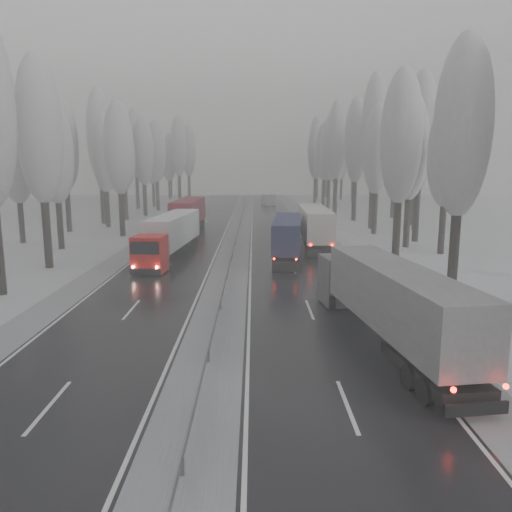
{
  "coord_description": "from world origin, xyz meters",
  "views": [
    {
      "loc": [
        1.96,
        -16.34,
        8.34
      ],
      "look_at": [
        2.12,
        17.69,
        2.2
      ],
      "focal_mm": 35.0,
      "sensor_mm": 36.0,
      "label": 1
    }
  ],
  "objects_px": {
    "box_truck_distant": "(268,200)",
    "truck_red_white": "(171,234)",
    "truck_blue_box": "(287,234)",
    "truck_red_red": "(187,215)",
    "truck_grey_tarp": "(387,297)",
    "truck_cream_box": "(313,224)"
  },
  "relations": [
    {
      "from": "truck_blue_box",
      "to": "truck_cream_box",
      "type": "bearing_deg",
      "value": 67.7
    },
    {
      "from": "truck_blue_box",
      "to": "truck_cream_box",
      "type": "distance_m",
      "value": 6.75
    },
    {
      "from": "box_truck_distant",
      "to": "truck_red_red",
      "type": "relative_size",
      "value": 0.41
    },
    {
      "from": "truck_red_red",
      "to": "box_truck_distant",
      "type": "bearing_deg",
      "value": 77.32
    },
    {
      "from": "box_truck_distant",
      "to": "truck_red_white",
      "type": "relative_size",
      "value": 0.44
    },
    {
      "from": "truck_blue_box",
      "to": "truck_red_white",
      "type": "xyz_separation_m",
      "value": [
        -10.71,
        -0.79,
        0.13
      ]
    },
    {
      "from": "truck_cream_box",
      "to": "truck_red_white",
      "type": "xyz_separation_m",
      "value": [
        -13.81,
        -6.77,
        -0.13
      ]
    },
    {
      "from": "truck_blue_box",
      "to": "truck_grey_tarp",
      "type": "bearing_deg",
      "value": -77.23
    },
    {
      "from": "truck_blue_box",
      "to": "truck_red_red",
      "type": "distance_m",
      "value": 19.14
    },
    {
      "from": "truck_blue_box",
      "to": "truck_red_red",
      "type": "bearing_deg",
      "value": 131.33
    },
    {
      "from": "truck_grey_tarp",
      "to": "truck_red_red",
      "type": "xyz_separation_m",
      "value": [
        -14.43,
        38.59,
        0.19
      ]
    },
    {
      "from": "truck_blue_box",
      "to": "box_truck_distant",
      "type": "bearing_deg",
      "value": 95.12
    },
    {
      "from": "box_truck_distant",
      "to": "truck_red_white",
      "type": "height_order",
      "value": "truck_red_white"
    },
    {
      "from": "truck_red_red",
      "to": "truck_blue_box",
      "type": "bearing_deg",
      "value": -52.62
    },
    {
      "from": "truck_grey_tarp",
      "to": "truck_red_red",
      "type": "distance_m",
      "value": 41.2
    },
    {
      "from": "truck_grey_tarp",
      "to": "truck_red_white",
      "type": "bearing_deg",
      "value": 113.98
    },
    {
      "from": "truck_cream_box",
      "to": "truck_red_white",
      "type": "height_order",
      "value": "truck_cream_box"
    },
    {
      "from": "truck_cream_box",
      "to": "box_truck_distant",
      "type": "distance_m",
      "value": 55.44
    },
    {
      "from": "truck_cream_box",
      "to": "truck_red_white",
      "type": "distance_m",
      "value": 15.38
    },
    {
      "from": "box_truck_distant",
      "to": "truck_red_white",
      "type": "distance_m",
      "value": 63.04
    },
    {
      "from": "truck_red_white",
      "to": "truck_grey_tarp",
      "type": "bearing_deg",
      "value": -53.42
    },
    {
      "from": "truck_cream_box",
      "to": "box_truck_distant",
      "type": "xyz_separation_m",
      "value": [
        -3.12,
        55.34,
        -1.16
      ]
    }
  ]
}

